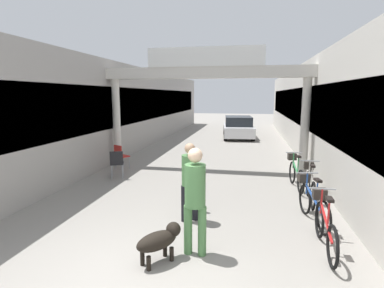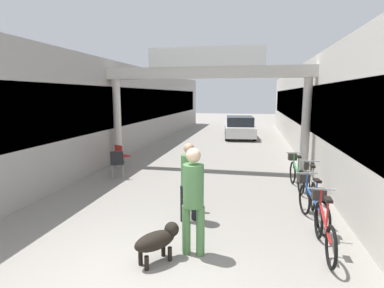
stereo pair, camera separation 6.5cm
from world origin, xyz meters
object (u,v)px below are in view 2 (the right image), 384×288
(pedestrian_companion, at_px, (189,177))
(parked_car_white, at_px, (239,127))
(bicycle_blue_second, at_px, (311,201))
(dog_on_leash, at_px, (159,240))
(cafe_chair_black_nearer, at_px, (117,162))
(bollard_post_metal, at_px, (192,187))
(bicycle_red_nearest, at_px, (323,224))
(bicycle_green_farthest, at_px, (296,173))
(bicycle_silver_third, at_px, (310,184))
(pedestrian_with_dog, at_px, (193,194))
(cafe_chair_red_farther, at_px, (121,155))

(pedestrian_companion, xyz_separation_m, parked_car_white, (0.48, 12.92, -0.31))
(pedestrian_companion, distance_m, bicycle_blue_second, 2.61)
(dog_on_leash, bearing_deg, cafe_chair_black_nearer, 122.21)
(bicycle_blue_second, distance_m, bollard_post_metal, 2.56)
(bicycle_red_nearest, xyz_separation_m, cafe_chair_black_nearer, (-5.43, 3.43, 0.10))
(bicycle_blue_second, bearing_deg, bicycle_green_farthest, 89.82)
(bicycle_silver_third, height_order, bollard_post_metal, bollard_post_metal)
(pedestrian_with_dog, xyz_separation_m, bicycle_red_nearest, (2.16, 0.65, -0.61))
(pedestrian_with_dog, height_order, dog_on_leash, pedestrian_with_dog)
(pedestrian_with_dog, relative_size, pedestrian_companion, 1.09)
(bicycle_red_nearest, bearing_deg, bicycle_green_farthest, 89.79)
(bollard_post_metal, bearing_deg, bicycle_silver_third, 23.37)
(parked_car_white, bearing_deg, cafe_chair_black_nearer, -108.50)
(pedestrian_companion, xyz_separation_m, bicycle_green_farthest, (2.52, 2.85, -0.51))
(bicycle_silver_third, xyz_separation_m, bollard_post_metal, (-2.76, -1.19, 0.12))
(bicycle_silver_third, height_order, cafe_chair_black_nearer, bicycle_silver_third)
(dog_on_leash, height_order, bicycle_red_nearest, bicycle_red_nearest)
(bicycle_blue_second, bearing_deg, pedestrian_companion, -169.59)
(bicycle_blue_second, xyz_separation_m, parked_car_white, (-2.04, 12.46, 0.21))
(cafe_chair_black_nearer, distance_m, cafe_chair_red_farther, 1.14)
(bicycle_green_farthest, bearing_deg, bicycle_blue_second, -90.18)
(pedestrian_with_dog, bearing_deg, bollard_post_metal, 101.84)
(pedestrian_companion, bearing_deg, parked_car_white, 87.88)
(cafe_chair_red_farther, bearing_deg, dog_on_leash, -60.19)
(pedestrian_companion, bearing_deg, dog_on_leash, -95.05)
(pedestrian_with_dog, xyz_separation_m, cafe_chair_black_nearer, (-3.28, 4.08, -0.50))
(bicycle_red_nearest, relative_size, bicycle_silver_third, 1.00)
(bollard_post_metal, bearing_deg, dog_on_leash, -92.71)
(bicycle_red_nearest, height_order, cafe_chair_red_farther, bicycle_red_nearest)
(bollard_post_metal, distance_m, cafe_chair_red_farther, 4.62)
(bollard_post_metal, xyz_separation_m, cafe_chair_black_nearer, (-2.88, 2.21, -0.02))
(bicycle_red_nearest, bearing_deg, cafe_chair_black_nearer, 147.75)
(bicycle_red_nearest, distance_m, bicycle_silver_third, 2.42)
(dog_on_leash, xyz_separation_m, cafe_chair_black_nearer, (-2.78, 4.41, 0.17))
(pedestrian_with_dog, bearing_deg, bicycle_red_nearest, 16.88)
(bicycle_silver_third, distance_m, parked_car_white, 11.40)
(bicycle_silver_third, distance_m, bollard_post_metal, 3.01)
(dog_on_leash, height_order, bollard_post_metal, bollard_post_metal)
(bicycle_green_farthest, xyz_separation_m, parked_car_white, (-2.04, 10.07, 0.21))
(bicycle_green_farthest, relative_size, parked_car_white, 0.41)
(cafe_chair_red_farther, bearing_deg, bicycle_green_farthest, -9.64)
(cafe_chair_black_nearer, xyz_separation_m, parked_car_white, (3.40, 10.16, 0.10))
(cafe_chair_red_farther, bearing_deg, bicycle_red_nearest, -37.85)
(pedestrian_companion, height_order, bollard_post_metal, pedestrian_companion)
(pedestrian_companion, height_order, parked_car_white, pedestrian_companion)
(pedestrian_with_dog, height_order, cafe_chair_black_nearer, pedestrian_with_dog)
(dog_on_leash, height_order, cafe_chair_red_farther, cafe_chair_red_farther)
(bollard_post_metal, bearing_deg, cafe_chair_red_farther, 134.68)
(pedestrian_companion, distance_m, cafe_chair_black_nearer, 4.04)
(bicycle_green_farthest, bearing_deg, parked_car_white, 101.47)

